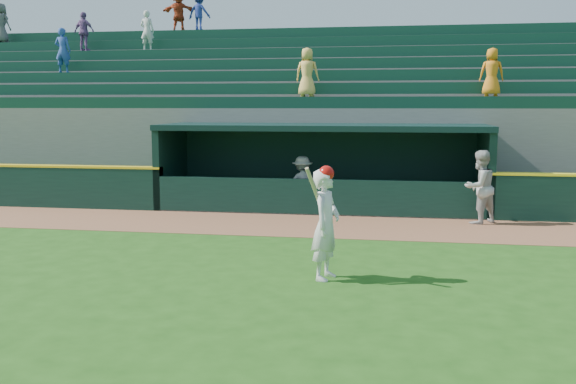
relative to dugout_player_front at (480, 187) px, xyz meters
name	(u,v)px	position (x,y,z in m)	size (l,w,h in m)	color
ground	(273,277)	(-4.23, -5.93, -0.94)	(120.00, 120.00, 0.00)	#214D13
warning_track	(309,226)	(-4.23, -1.03, -0.94)	(40.00, 3.00, 0.01)	brown
dugout_player_front	(480,187)	(0.00, 0.00, 0.00)	(0.91, 0.71, 1.88)	#AAA9A4
dugout_player_inside	(302,184)	(-4.73, 1.21, -0.15)	(1.02, 0.58, 1.57)	#9F9E99
dugout	(323,161)	(-4.23, 2.08, 0.42)	(9.40, 2.80, 2.46)	slate
stands	(337,122)	(-4.24, 6.64, 1.46)	(34.50, 6.32, 7.50)	slate
batter_at_plate	(326,223)	(-3.31, -5.90, 0.05)	(0.63, 0.85, 2.00)	silver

